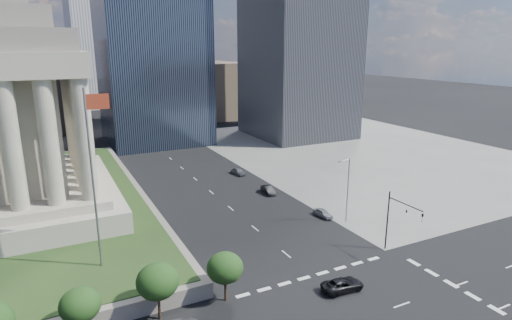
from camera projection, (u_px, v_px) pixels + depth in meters
ground at (146, 138)px, 124.10m from camera, size 500.00×500.00×0.00m
sidewalk_ne at (361, 150)px, 109.55m from camera, size 68.00×90.00×0.03m
flagpole at (94, 170)px, 45.65m from camera, size 2.52×0.24×20.00m
midrise_glass at (150, 30)px, 112.88m from camera, size 26.00×26.00×60.00m
building_filler_ne at (211, 89)px, 161.28m from camera, size 20.00×30.00×20.00m
building_filler_nw at (25, 85)px, 133.33m from camera, size 24.00×30.00×28.00m
traffic_signal_ne at (398, 216)px, 53.69m from camera, size 0.30×5.74×8.00m
street_lamp_north at (347, 187)px, 63.70m from camera, size 2.13×0.22×10.00m
pickup_truck at (343, 285)px, 46.79m from camera, size 2.54×4.95×1.34m
parked_sedan_near at (323, 213)px, 66.94m from camera, size 3.71×1.71×1.23m
parked_sedan_mid at (268, 190)px, 77.52m from camera, size 1.87×4.28×1.37m
parked_sedan_far at (238, 171)px, 88.91m from camera, size 4.18×2.07×1.37m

